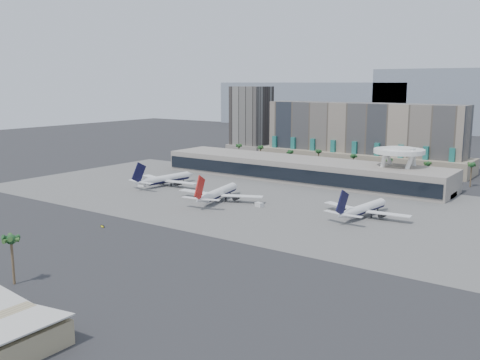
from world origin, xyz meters
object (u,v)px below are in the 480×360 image
Objects in this scene: airliner_centre at (218,193)px; taxiway_sign at (102,226)px; airliner_right at (364,209)px; service_vehicle_a at (142,185)px; service_vehicle_b at (259,205)px; airliner_left at (166,179)px.

airliner_centre is 63.58m from taxiway_sign.
airliner_right reaches higher than taxiway_sign.
service_vehicle_a is (-55.44, 4.21, -2.95)m from airliner_centre.
service_vehicle_b is 1.87× the size of taxiway_sign.
taxiway_sign is at bearing -100.11° from service_vehicle_b.
airliner_centre is at bearing -14.34° from service_vehicle_a.
airliner_right is 46.64m from service_vehicle_b.
taxiway_sign is at bearing -57.39° from airliner_left.
service_vehicle_a is at bearing -167.24° from service_vehicle_b.
airliner_right reaches higher than service_vehicle_b.
airliner_left is 21.49× the size of taxiway_sign.
airliner_right is at bearing 47.53° from taxiway_sign.
airliner_centre is 1.08× the size of airliner_right.
airliner_right is 10.56× the size of service_vehicle_a.
service_vehicle_b is 70.94m from taxiway_sign.
airliner_left is at bearing 119.99° from taxiway_sign.
service_vehicle_b is (22.21, 1.26, -2.93)m from airliner_centre.
service_vehicle_a is (-123.19, -6.75, -2.62)m from airliner_right.
airliner_centre is 68.64m from airliner_right.
airliner_left is 48.65m from airliner_centre.
airliner_centre reaches higher than service_vehicle_a.
airliner_right reaches higher than service_vehicle_a.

